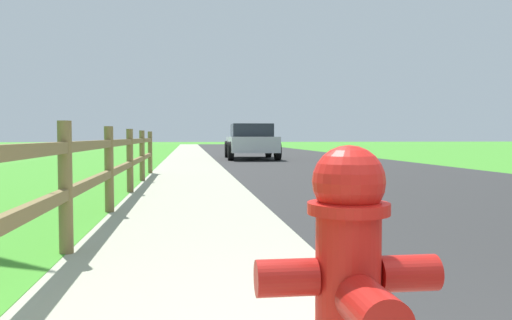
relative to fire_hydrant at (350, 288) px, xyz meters
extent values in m
plane|color=#408F2A|center=(0.54, 24.08, -0.48)|extent=(120.00, 120.00, 0.00)
cube|color=#2A2A2A|center=(4.04, 26.08, -0.48)|extent=(7.00, 66.00, 0.01)
cube|color=#A1A48A|center=(-2.46, 26.08, -0.48)|extent=(6.00, 66.00, 0.01)
cube|color=#408F2A|center=(-3.96, 26.08, -0.47)|extent=(5.00, 66.00, 0.00)
cylinder|color=red|center=(0.00, 0.02, 0.24)|extent=(0.25, 0.25, 0.03)
sphere|color=red|center=(0.00, 0.02, 0.32)|extent=(0.22, 0.22, 0.22)
cube|color=#A91511|center=(0.00, 0.02, 0.40)|extent=(0.04, 0.04, 0.04)
cylinder|color=#A91511|center=(-0.19, 0.02, 0.03)|extent=(0.19, 0.11, 0.11)
cylinder|color=#A91511|center=(0.19, 0.02, 0.03)|extent=(0.19, 0.11, 0.11)
cylinder|color=#A91511|center=(0.00, -0.19, -0.01)|extent=(0.14, 0.22, 0.14)
cylinder|color=olive|center=(-1.46, 2.72, 0.05)|extent=(0.11, 0.11, 1.07)
cylinder|color=olive|center=(-1.46, 4.96, 0.05)|extent=(0.11, 0.11, 1.07)
cylinder|color=olive|center=(-1.46, 7.19, 0.05)|extent=(0.11, 0.11, 1.07)
cylinder|color=olive|center=(-1.46, 9.43, 0.05)|extent=(0.11, 0.11, 1.07)
cylinder|color=olive|center=(-1.46, 11.67, 0.05)|extent=(0.11, 0.11, 1.07)
cube|color=olive|center=(-1.46, 4.96, 0.00)|extent=(0.07, 13.43, 0.09)
cube|color=olive|center=(-1.46, 4.96, 0.37)|extent=(0.07, 13.43, 0.09)
cube|color=#B7BABF|center=(2.10, 19.57, 0.14)|extent=(1.98, 4.71, 0.61)
cube|color=#1E232B|center=(2.09, 19.41, 0.71)|extent=(1.68, 2.18, 0.53)
cylinder|color=black|center=(1.22, 21.04, -0.11)|extent=(0.24, 0.74, 0.74)
cylinder|color=black|center=(3.06, 20.99, -0.11)|extent=(0.24, 0.74, 0.74)
cylinder|color=black|center=(1.14, 18.16, -0.11)|extent=(0.24, 0.74, 0.74)
cylinder|color=black|center=(2.98, 18.10, -0.11)|extent=(0.24, 0.74, 0.74)
camera|label=1|loc=(-0.48, -1.47, 0.46)|focal=35.57mm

